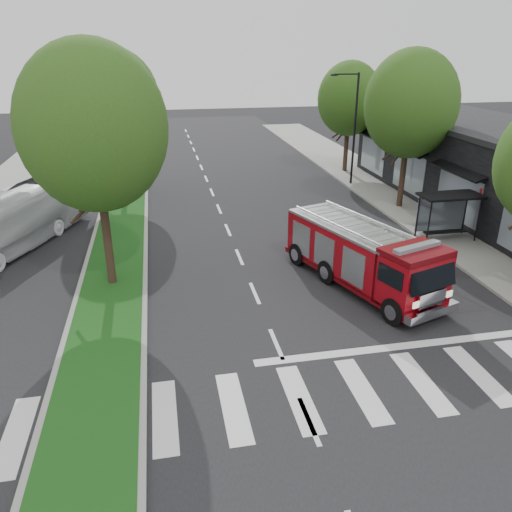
# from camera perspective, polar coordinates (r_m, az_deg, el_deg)

# --- Properties ---
(ground) EXTENTS (140.00, 140.00, 0.00)m
(ground) POSITION_cam_1_polar(r_m,az_deg,el_deg) (17.99, 2.33, -10.03)
(ground) COLOR black
(ground) RESTS_ON ground
(sidewalk_right) EXTENTS (5.00, 80.00, 0.15)m
(sidewalk_right) POSITION_cam_1_polar(r_m,az_deg,el_deg) (31.01, 20.89, 3.21)
(sidewalk_right) COLOR gray
(sidewalk_right) RESTS_ON ground
(median) EXTENTS (3.00, 50.00, 0.15)m
(median) POSITION_cam_1_polar(r_m,az_deg,el_deg) (34.14, -14.77, 5.73)
(median) COLOR gray
(median) RESTS_ON ground
(bus_shelter) EXTENTS (3.20, 1.60, 2.61)m
(bus_shelter) POSITION_cam_1_polar(r_m,az_deg,el_deg) (28.27, 21.09, 5.54)
(bus_shelter) COLOR black
(bus_shelter) RESTS_ON ground
(tree_right_mid) EXTENTS (5.60, 5.60, 9.72)m
(tree_right_mid) POSITION_cam_1_polar(r_m,az_deg,el_deg) (32.55, 17.28, 16.23)
(tree_right_mid) COLOR black
(tree_right_mid) RESTS_ON ground
(tree_right_far) EXTENTS (5.00, 5.00, 8.73)m
(tree_right_far) POSITION_cam_1_polar(r_m,az_deg,el_deg) (41.68, 10.63, 17.24)
(tree_right_far) COLOR black
(tree_right_far) RESTS_ON ground
(tree_median_near) EXTENTS (5.80, 5.80, 10.16)m
(tree_median_near) POSITION_cam_1_polar(r_m,az_deg,el_deg) (20.98, -18.09, 13.74)
(tree_median_near) COLOR black
(tree_median_near) RESTS_ON ground
(tree_median_far) EXTENTS (5.60, 5.60, 9.72)m
(tree_median_far) POSITION_cam_1_polar(r_m,az_deg,el_deg) (34.87, -15.73, 16.80)
(tree_median_far) COLOR black
(tree_median_far) RESTS_ON ground
(streetlight_right_far) EXTENTS (2.11, 0.20, 8.00)m
(streetlight_right_far) POSITION_cam_1_polar(r_m,az_deg,el_deg) (37.72, 11.03, 14.54)
(streetlight_right_far) COLOR black
(streetlight_right_far) RESTS_ON ground
(fire_engine) EXTENTS (5.03, 8.74, 2.91)m
(fire_engine) POSITION_cam_1_polar(r_m,az_deg,el_deg) (22.02, 11.96, 0.05)
(fire_engine) COLOR #550409
(fire_engine) RESTS_ON ground
(city_bus) EXTENTS (6.60, 10.88, 3.00)m
(city_bus) POSITION_cam_1_polar(r_m,az_deg,el_deg) (28.47, -26.16, 3.67)
(city_bus) COLOR silver
(city_bus) RESTS_ON ground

